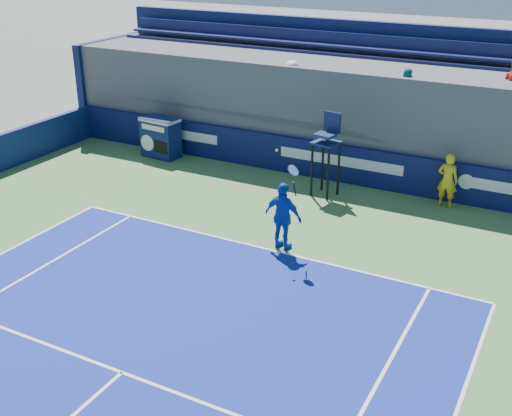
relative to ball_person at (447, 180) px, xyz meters
The scene contains 6 objects.
ball_person is the anchor object (origin of this frame).
back_hoarding 3.38m from the ball_person, behind, with size 20.40×0.21×1.20m.
match_clock 9.67m from the ball_person, behind, with size 1.38×0.85×1.40m.
umpire_chair 3.51m from the ball_person, 166.67° to the right, with size 0.82×0.82×2.48m.
tennis_player 5.39m from the ball_person, 122.88° to the right, with size 1.05×0.54×2.57m.
stadium_seating 4.29m from the ball_person, 143.10° to the left, with size 21.00×4.05×4.40m.
Camera 1 is at (6.45, -0.68, 7.26)m, focal length 45.00 mm.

